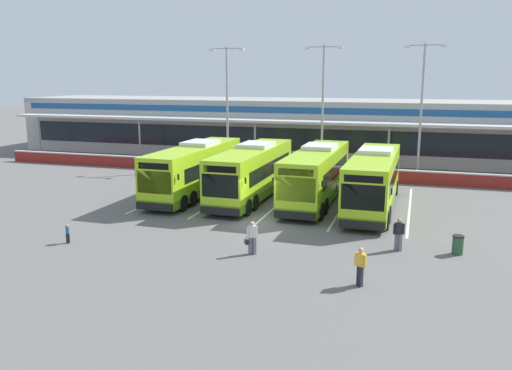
# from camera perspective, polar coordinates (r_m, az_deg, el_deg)

# --- Properties ---
(ground_plane) EXTENTS (200.00, 200.00, 0.00)m
(ground_plane) POSITION_cam_1_polar(r_m,az_deg,el_deg) (30.29, 0.12, -4.18)
(ground_plane) COLOR #605E5B
(terminal_building) EXTENTS (70.00, 13.00, 6.00)m
(terminal_building) POSITION_cam_1_polar(r_m,az_deg,el_deg) (55.66, 8.41, 6.14)
(terminal_building) COLOR #B7B7B2
(terminal_building) RESTS_ON ground
(red_barrier_wall) EXTENTS (60.00, 0.40, 1.10)m
(red_barrier_wall) POSITION_cam_1_polar(r_m,az_deg,el_deg) (43.88, 5.74, 1.50)
(red_barrier_wall) COLOR maroon
(red_barrier_wall) RESTS_ON ground
(coach_bus_leftmost) EXTENTS (2.99, 12.17, 3.78)m
(coach_bus_leftmost) POSITION_cam_1_polar(r_m,az_deg,el_deg) (37.45, -6.66, 1.62)
(coach_bus_leftmost) COLOR #9ED11E
(coach_bus_leftmost) RESTS_ON ground
(coach_bus_left_centre) EXTENTS (2.99, 12.17, 3.78)m
(coach_bus_left_centre) POSITION_cam_1_polar(r_m,az_deg,el_deg) (36.12, -0.42, 1.33)
(coach_bus_left_centre) COLOR #9ED11E
(coach_bus_left_centre) RESTS_ON ground
(coach_bus_centre) EXTENTS (2.99, 12.17, 3.78)m
(coach_bus_centre) POSITION_cam_1_polar(r_m,az_deg,el_deg) (35.41, 6.65, 1.04)
(coach_bus_centre) COLOR #9ED11E
(coach_bus_centre) RESTS_ON ground
(coach_bus_right_centre) EXTENTS (2.99, 12.17, 3.78)m
(coach_bus_right_centre) POSITION_cam_1_polar(r_m,az_deg,el_deg) (34.06, 12.75, 0.40)
(coach_bus_right_centre) COLOR #9ED11E
(coach_bus_right_centre) RESTS_ON ground
(bay_stripe_far_west) EXTENTS (0.14, 13.00, 0.01)m
(bay_stripe_far_west) POSITION_cam_1_polar(r_m,az_deg,el_deg) (38.77, -9.15, -0.79)
(bay_stripe_far_west) COLOR silver
(bay_stripe_far_west) RESTS_ON ground
(bay_stripe_west) EXTENTS (0.14, 13.00, 0.01)m
(bay_stripe_west) POSITION_cam_1_polar(r_m,az_deg,el_deg) (37.11, -3.33, -1.22)
(bay_stripe_west) COLOR silver
(bay_stripe_west) RESTS_ON ground
(bay_stripe_mid_west) EXTENTS (0.14, 13.00, 0.01)m
(bay_stripe_mid_west) POSITION_cam_1_polar(r_m,az_deg,el_deg) (35.88, 2.96, -1.66)
(bay_stripe_mid_west) COLOR silver
(bay_stripe_mid_west) RESTS_ON ground
(bay_stripe_centre) EXTENTS (0.14, 13.00, 0.01)m
(bay_stripe_centre) POSITION_cam_1_polar(r_m,az_deg,el_deg) (35.11, 9.62, -2.12)
(bay_stripe_centre) COLOR silver
(bay_stripe_centre) RESTS_ON ground
(bay_stripe_mid_east) EXTENTS (0.14, 13.00, 0.01)m
(bay_stripe_mid_east) POSITION_cam_1_polar(r_m,az_deg,el_deg) (34.83, 16.48, -2.55)
(bay_stripe_mid_east) COLOR silver
(bay_stripe_mid_east) RESTS_ON ground
(pedestrian_with_handbag) EXTENTS (0.61, 0.52, 1.62)m
(pedestrian_with_handbag) POSITION_cam_1_polar(r_m,az_deg,el_deg) (24.84, -0.46, -5.71)
(pedestrian_with_handbag) COLOR slate
(pedestrian_with_handbag) RESTS_ON ground
(pedestrian_in_dark_coat) EXTENTS (0.54, 0.31, 1.62)m
(pedestrian_in_dark_coat) POSITION_cam_1_polar(r_m,az_deg,el_deg) (26.29, 15.38, -5.12)
(pedestrian_in_dark_coat) COLOR slate
(pedestrian_in_dark_coat) RESTS_ON ground
(pedestrian_child) EXTENTS (0.27, 0.28, 1.00)m
(pedestrian_child) POSITION_cam_1_polar(r_m,az_deg,el_deg) (28.22, -19.98, -4.96)
(pedestrian_child) COLOR black
(pedestrian_child) RESTS_ON ground
(pedestrian_near_bin) EXTENTS (0.51, 0.41, 1.62)m
(pedestrian_near_bin) POSITION_cam_1_polar(r_m,az_deg,el_deg) (21.60, 11.38, -8.63)
(pedestrian_near_bin) COLOR black
(pedestrian_near_bin) RESTS_ON ground
(lamp_post_west) EXTENTS (3.24, 0.28, 11.00)m
(lamp_post_west) POSITION_cam_1_polar(r_m,az_deg,el_deg) (48.05, -3.18, 9.30)
(lamp_post_west) COLOR #9E9EA3
(lamp_post_west) RESTS_ON ground
(lamp_post_centre) EXTENTS (3.24, 0.28, 11.00)m
(lamp_post_centre) POSITION_cam_1_polar(r_m,az_deg,el_deg) (45.85, 7.33, 9.11)
(lamp_post_centre) COLOR #9E9EA3
(lamp_post_centre) RESTS_ON ground
(lamp_post_east) EXTENTS (3.24, 0.28, 11.00)m
(lamp_post_east) POSITION_cam_1_polar(r_m,az_deg,el_deg) (45.17, 17.71, 8.62)
(lamp_post_east) COLOR #9E9EA3
(lamp_post_east) RESTS_ON ground
(litter_bin) EXTENTS (0.54, 0.54, 0.93)m
(litter_bin) POSITION_cam_1_polar(r_m,az_deg,el_deg) (26.75, 21.26, -6.13)
(litter_bin) COLOR #2D5133
(litter_bin) RESTS_ON ground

